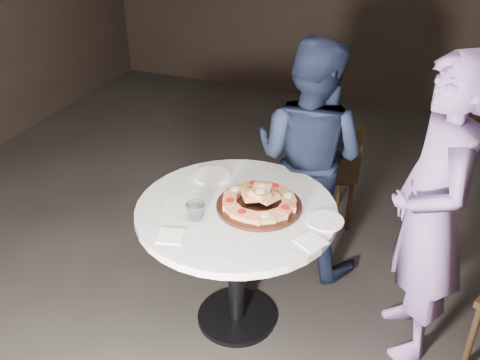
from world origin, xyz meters
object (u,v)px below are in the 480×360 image
object	(u,v)px
diner_navy	(309,158)
table	(236,230)
serving_board	(259,206)
diner_teal	(430,216)
focaccia_pile	(259,199)
water_glass	(195,212)
chair_far	(328,168)

from	to	relation	value
diner_navy	table	bearing A→B (deg)	86.66
serving_board	diner_teal	xyz separation A→B (m)	(0.80, 0.17, 0.03)
table	focaccia_pile	world-z (taller)	focaccia_pile
diner_teal	serving_board	bearing A→B (deg)	-96.77
water_glass	focaccia_pile	bearing A→B (deg)	40.37
table	diner_navy	distance (m)	0.72
table	water_glass	world-z (taller)	water_glass
serving_board	focaccia_pile	bearing A→B (deg)	70.37
diner_navy	chair_far	bearing A→B (deg)	-82.76
focaccia_pile	chair_far	distance (m)	1.11
water_glass	chair_far	size ratio (longest dim) A/B	0.11
diner_navy	diner_teal	size ratio (longest dim) A/B	0.92
table	serving_board	bearing A→B (deg)	21.51
serving_board	diner_navy	world-z (taller)	diner_navy
focaccia_pile	diner_teal	xyz separation A→B (m)	(0.79, 0.17, -0.00)
water_glass	diner_teal	xyz separation A→B (m)	(1.04, 0.38, 0.00)
serving_board	diner_teal	distance (m)	0.81
water_glass	chair_far	xyz separation A→B (m)	(0.36, 1.26, -0.34)
focaccia_pile	water_glass	distance (m)	0.33
focaccia_pile	diner_teal	size ratio (longest dim) A/B	0.24
table	diner_navy	xyz separation A→B (m)	(0.19, 0.68, 0.12)
serving_board	chair_far	world-z (taller)	chair_far
table	chair_far	distance (m)	1.13
serving_board	water_glass	bearing A→B (deg)	-139.81
focaccia_pile	diner_navy	bearing A→B (deg)	82.74
serving_board	chair_far	size ratio (longest dim) A/B	0.54
table	water_glass	bearing A→B (deg)	-130.32
focaccia_pile	water_glass	xyz separation A→B (m)	(-0.25, -0.21, -0.00)
serving_board	diner_navy	bearing A→B (deg)	82.70
diner_navy	diner_teal	world-z (taller)	diner_teal
table	diner_navy	world-z (taller)	diner_navy
focaccia_pile	diner_teal	bearing A→B (deg)	11.94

